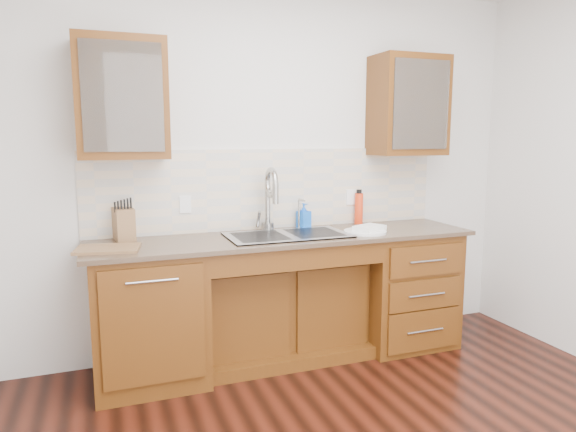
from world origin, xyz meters
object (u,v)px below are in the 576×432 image
object	(u,v)px
soap_bottle	(304,215)
water_bottle	(359,209)
knife_block	(124,224)
cutting_board	(108,249)
plate	(365,232)

from	to	relation	value
soap_bottle	water_bottle	xyz separation A→B (m)	(0.47, 0.01, 0.03)
soap_bottle	water_bottle	distance (m)	0.47
water_bottle	knife_block	size ratio (longest dim) A/B	1.13
cutting_board	knife_block	bearing A→B (deg)	69.41
soap_bottle	knife_block	distance (m)	1.30
water_bottle	cutting_board	distance (m)	1.91
knife_block	cutting_board	distance (m)	0.33
plate	cutting_board	world-z (taller)	same
plate	water_bottle	bearing A→B (deg)	68.78
soap_bottle	cutting_board	xyz separation A→B (m)	(-1.41, -0.31, -0.09)
soap_bottle	cutting_board	bearing A→B (deg)	171.76
plate	knife_block	distance (m)	1.67
water_bottle	cutting_board	size ratio (longest dim) A/B	0.65
soap_bottle	cutting_board	distance (m)	1.45
water_bottle	knife_block	bearing A→B (deg)	-178.95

